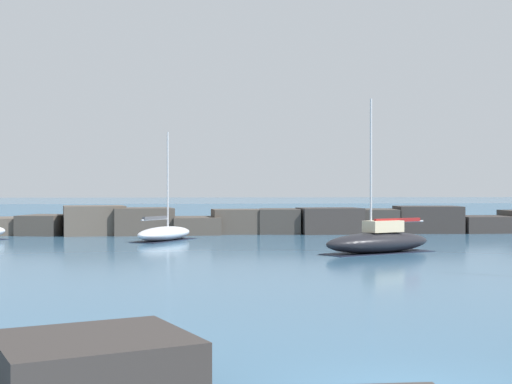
# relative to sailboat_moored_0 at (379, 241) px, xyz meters

# --- Properties ---
(open_sea_beyond) EXTENTS (400.00, 116.00, 0.01)m
(open_sea_beyond) POSITION_rel_sailboat_moored_0_xyz_m (-6.90, 78.40, -0.67)
(open_sea_beyond) COLOR #2D5B7F
(open_sea_beyond) RESTS_ON ground
(breakwater_jetty) EXTENTS (60.82, 6.57, 2.28)m
(breakwater_jetty) POSITION_rel_sailboat_moored_0_xyz_m (-7.71, 18.23, 0.23)
(breakwater_jetty) COLOR #423D38
(breakwater_jetty) RESTS_ON ground
(foreground_rocks) EXTENTS (15.50, 7.33, 0.97)m
(foreground_rocks) POSITION_rel_sailboat_moored_0_xyz_m (-6.77, -26.83, -0.30)
(foreground_rocks) COLOR #383330
(foreground_rocks) RESTS_ON ground
(sailboat_moored_0) EXTENTS (7.34, 4.96, 8.61)m
(sailboat_moored_0) POSITION_rel_sailboat_moored_0_xyz_m (0.00, 0.00, 0.00)
(sailboat_moored_0) COLOR black
(sailboat_moored_0) RESTS_ON ground
(sailboat_moored_4) EXTENTS (4.77, 6.12, 7.58)m
(sailboat_moored_4) POSITION_rel_sailboat_moored_0_xyz_m (-12.27, 10.86, -0.16)
(sailboat_moored_4) COLOR white
(sailboat_moored_4) RESTS_ON ground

